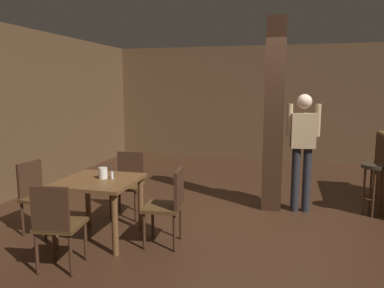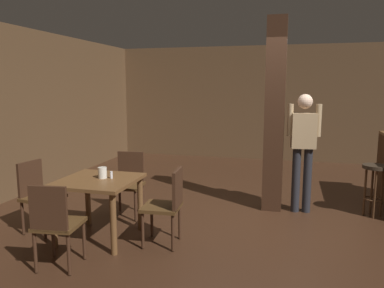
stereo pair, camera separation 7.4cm
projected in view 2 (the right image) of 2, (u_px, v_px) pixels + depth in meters
name	position (u px, v px, depth m)	size (l,w,h in m)	color
ground_plane	(257.00, 222.00, 5.10)	(10.80, 10.80, 0.00)	#382114
wall_back	(275.00, 104.00, 9.18)	(8.00, 0.10, 2.80)	brown
wall_left	(4.00, 114.00, 5.91)	(0.10, 9.00, 2.80)	brown
pillar	(275.00, 116.00, 5.43)	(0.28, 0.28, 2.80)	#382114
dining_table	(99.00, 190.00, 4.48)	(0.89, 0.89, 0.74)	brown
chair_east	(168.00, 203.00, 4.30)	(0.45, 0.45, 0.89)	#4C3319
chair_north	(129.00, 180.00, 5.30)	(0.46, 0.46, 0.89)	#4C3319
chair_south	(55.00, 222.00, 3.70)	(0.47, 0.47, 0.89)	#4C3319
chair_west	(38.00, 193.00, 4.69)	(0.47, 0.47, 0.89)	#4C3319
napkin_cup	(102.00, 173.00, 4.49)	(0.10, 0.10, 0.13)	silver
salt_shaker	(111.00, 175.00, 4.48)	(0.03, 0.03, 0.09)	silver
standing_person	(303.00, 144.00, 5.36)	(0.47, 0.23, 1.72)	tan
bar_stool_near	(374.00, 178.00, 5.25)	(0.34, 0.34, 0.74)	#2D2319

